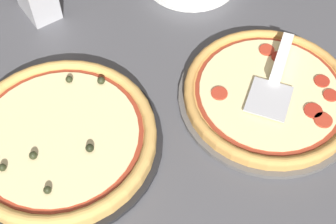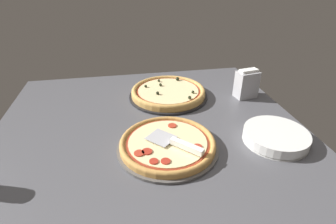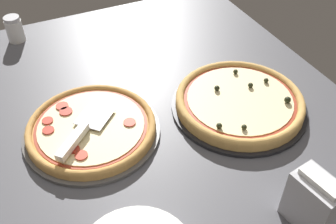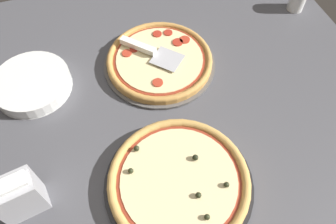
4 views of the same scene
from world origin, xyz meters
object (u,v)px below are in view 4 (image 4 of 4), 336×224
pizza_back (179,181)px  serving_spatula (145,49)px  napkin_holder (18,196)px  plate_stack (32,84)px  pizza_front (159,60)px

pizza_back → serving_spatula: 44.96cm
napkin_holder → pizza_back: bearing=169.6°
serving_spatula → plate_stack: serving_spatula is taller
pizza_back → napkin_holder: bearing=-10.4°
pizza_back → napkin_holder: size_ratio=2.54×
serving_spatula → pizza_front: bearing=131.0°
pizza_front → napkin_holder: 56.33cm
plate_stack → serving_spatula: bearing=-178.2°
pizza_front → pizza_back: bearing=79.2°
pizza_front → plate_stack: bearing=-4.3°
plate_stack → pizza_back: bearing=126.2°
serving_spatula → napkin_holder: size_ratio=1.33×
pizza_back → napkin_holder: 37.89cm
pizza_front → serving_spatula: (3.59, -4.13, 2.04)cm
pizza_back → napkin_holder: napkin_holder is taller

